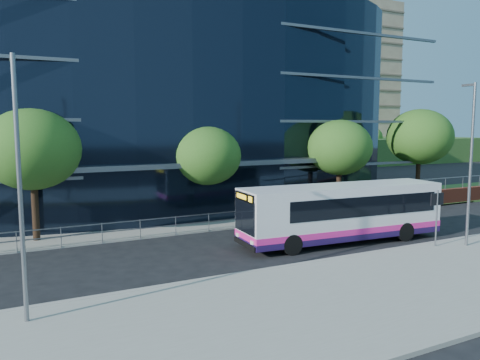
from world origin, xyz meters
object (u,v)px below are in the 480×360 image
street_sign (437,206)px  city_bus (344,212)px  tree_dist_e (295,136)px  tree_far_d (420,137)px  tree_far_b (207,156)px  streetlight_east (471,160)px  tree_far_c (340,148)px  streetlight_west (19,182)px  tree_dist_f (369,137)px  tree_far_a (32,150)px

street_sign → city_bus: (-3.15, 3.19, -0.55)m
city_bus → tree_dist_e: bearing=63.3°
tree_far_d → city_bus: tree_far_d is taller
tree_far_b → streetlight_east: streetlight_east is taller
tree_far_c → streetlight_west: size_ratio=0.81×
tree_dist_e → streetlight_east: 45.85m
street_sign → tree_far_c: bearing=76.7°
tree_dist_f → tree_far_c: bearing=-135.0°
tree_dist_f → tree_far_d: bearing=-126.9°
tree_far_d → tree_far_c: bearing=-173.7°
street_sign → tree_far_d: tree_far_d is taller
tree_dist_f → streetlight_west: size_ratio=0.76×
tree_far_b → tree_far_d: bearing=1.5°
tree_far_b → tree_dist_e: (27.00, 30.50, 0.33)m
tree_dist_f → city_bus: (-38.65, -40.39, -2.61)m
tree_dist_e → city_bus: bearing=-120.5°
street_sign → tree_far_b: size_ratio=0.46×
street_sign → tree_far_a: (-17.50, 10.59, 2.71)m
tree_far_b → tree_far_c: bearing=-2.9°
tree_far_d → streetlight_east: bearing=-129.4°
street_sign → tree_far_c: size_ratio=0.43×
tree_dist_e → tree_dist_f: bearing=7.1°
tree_far_b → tree_far_a: bearing=-177.1°
streetlight_east → tree_dist_f: bearing=52.4°
street_sign → city_bus: bearing=134.6°
streetlight_west → city_bus: size_ratio=0.71×
tree_far_d → tree_dist_f: tree_far_d is taller
street_sign → streetlight_west: size_ratio=0.35×
tree_far_b → tree_dist_f: bearing=37.1°
tree_far_a → tree_dist_e: bearing=40.0°
tree_far_b → city_bus: bearing=-61.1°
tree_far_c → streetlight_west: 23.79m
tree_dist_f → streetlight_west: streetlight_west is taller
tree_far_d → streetlight_east: 15.77m
street_sign → streetlight_east: (1.50, -0.59, 2.29)m
tree_far_c → tree_dist_f: tree_far_c is taller
streetlight_west → streetlight_east: 20.00m
streetlight_east → city_bus: 6.63m
tree_dist_e → tree_dist_f: tree_dist_e is taller
streetlight_east → tree_far_b: bearing=127.6°
city_bus → tree_far_c: bearing=56.5°
tree_far_a → tree_far_c: bearing=0.0°
city_bus → streetlight_west: bearing=-162.3°
tree_far_d → tree_dist_e: size_ratio=1.14×
tree_far_a → streetlight_east: (19.00, -11.17, -0.42)m
tree_far_a → city_bus: 16.47m
tree_far_a → streetlight_west: streetlight_west is taller
street_sign → tree_far_d: bearing=45.2°
tree_far_a → tree_far_b: tree_far_a is taller
tree_far_a → tree_far_d: tree_far_d is taller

